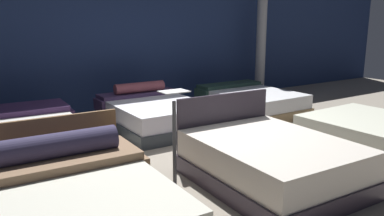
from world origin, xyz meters
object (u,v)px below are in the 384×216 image
bed_3 (20,135)px  bed_5 (251,102)px  support_pillar (262,26)px  bed_0 (75,204)px  bed_2 (379,135)px  bed_1 (270,161)px  price_sign (175,159)px  bed_4 (155,114)px

bed_3 → bed_5: 4.47m
bed_3 → support_pillar: 6.24m
bed_0 → bed_2: size_ratio=1.02×
bed_1 → bed_2: (2.24, 0.00, -0.05)m
bed_5 → support_pillar: bearing=41.9°
price_sign → support_pillar: 6.33m
bed_1 → support_pillar: bearing=50.3°
bed_3 → support_pillar: bearing=14.8°
price_sign → bed_0: bearing=-175.8°
bed_0 → bed_3: bed_0 is taller
price_sign → support_pillar: support_pillar is taller
bed_3 → price_sign: 2.81m
bed_2 → bed_3: (-4.49, 2.80, 0.03)m
support_pillar → bed_4: bearing=-161.4°
bed_1 → support_pillar: size_ratio=0.57×
bed_3 → bed_5: size_ratio=1.06×
price_sign → bed_5: bearing=37.5°
bed_5 → support_pillar: (1.45, 1.29, 1.51)m
bed_0 → bed_1: size_ratio=1.03×
bed_4 → price_sign: 2.91m
bed_2 → bed_5: bearing=89.2°
bed_2 → bed_1: bearing=178.8°
bed_2 → bed_4: (-2.24, 2.87, 0.04)m
bed_1 → bed_0: bearing=178.5°
bed_0 → bed_4: (2.25, 2.73, -0.03)m
bed_0 → bed_2: 4.49m
bed_0 → bed_1: (2.24, -0.14, -0.02)m
bed_1 → bed_2: bed_1 is taller
bed_5 → bed_2: bearing=-89.3°
bed_0 → bed_3: 2.67m
bed_3 → bed_4: (2.26, 0.07, 0.00)m
bed_4 → support_pillar: bearing=19.0°
bed_5 → bed_4: bearing=178.7°
bed_3 → price_sign: price_sign is taller
bed_2 → support_pillar: support_pillar is taller
bed_1 → bed_2: bearing=2.2°
bed_1 → bed_4: size_ratio=0.99×
bed_1 → bed_3: 3.60m
bed_3 → bed_5: bearing=2.5°
bed_2 → bed_4: size_ratio=1.00×
bed_3 → bed_4: size_ratio=1.05×
bed_1 → bed_2: size_ratio=0.99×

